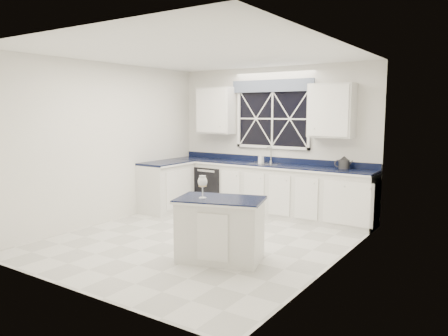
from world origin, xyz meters
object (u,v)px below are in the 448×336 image
Objects in this scene: faucet at (270,154)px; island at (220,229)px; kettle at (344,163)px; wine_glass at (203,183)px; soap_bottle at (261,158)px; dishwasher at (216,186)px.

island is at bearing -75.09° from faucet.
island is 2.79m from kettle.
wine_glass is at bearing -164.79° from island.
kettle is at bearing 72.16° from wine_glass.
faucet is at bearing 30.07° from soap_bottle.
soap_bottle is (-0.15, -0.09, -0.07)m from faucet.
island is at bearing -129.14° from kettle.
faucet is at bearing 100.75° from wine_glass.
island is at bearing 32.35° from wine_glass.
kettle is (2.53, 0.09, 0.63)m from dishwasher.
kettle reaches higher than wine_glass.
faucet reaches higher than wine_glass.
soap_bottle is (0.95, 0.11, 0.62)m from dishwasher.
kettle reaches higher than island.
wine_glass reaches higher than dishwasher.
faucet is 2.90m from wine_glass.
dishwasher is 1.14m from soap_bottle.
kettle is at bearing 2.11° from dishwasher.
dishwasher is at bearing -173.54° from soap_bottle.
kettle is 1.58m from soap_bottle.
island is 7.06× the size of soap_bottle.
dishwasher is 2.72× the size of faucet.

